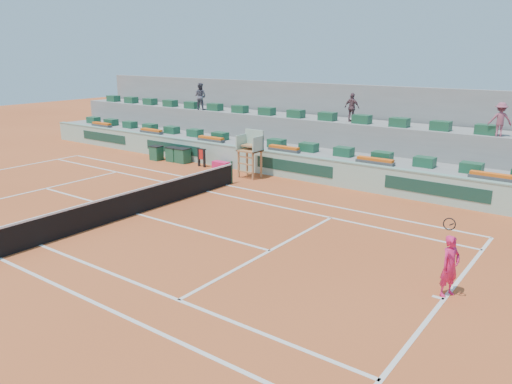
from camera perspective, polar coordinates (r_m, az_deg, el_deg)
ground at (r=20.24m, az=-13.45°, el=-2.45°), size 90.00×90.00×0.00m
seating_tier_lower at (r=27.92m, az=3.40°, el=4.20°), size 36.00×4.00×1.20m
seating_tier_upper at (r=29.12m, az=5.15°, el=6.05°), size 36.00×2.40×2.60m
stadium_back_wall at (r=30.35m, az=6.79°, el=8.11°), size 36.00×0.40×4.40m
player_bag at (r=27.18m, az=-4.04°, el=3.04°), size 0.96×0.43×0.43m
spectator_left at (r=32.36m, az=-6.39°, el=10.81°), size 0.92×0.78×1.69m
spectator_mid at (r=26.97m, az=10.92°, el=9.46°), size 0.93×0.50×1.51m
spectator_right at (r=24.27m, az=26.13°, el=7.45°), size 1.09×0.86×1.48m
court_lines at (r=20.24m, az=-13.45°, el=-2.43°), size 23.89×11.09×0.01m
tennis_net at (r=20.09m, az=-13.54°, el=-1.02°), size 0.10×11.97×1.10m
advertising_hoarding at (r=26.11m, az=0.79°, el=3.50°), size 36.00×0.34×1.26m
umpire_chair at (r=25.16m, az=-0.58°, el=5.14°), size 1.10×0.90×2.40m
seat_row_lower at (r=27.03m, az=2.38°, el=5.60°), size 32.90×0.60×0.44m
seat_row_upper at (r=28.40m, az=4.59°, el=8.91°), size 32.90×0.60×0.44m
flower_planters at (r=27.27m, az=-1.20°, el=5.52°), size 26.80×0.36×0.28m
drink_cooler_a at (r=29.05m, az=-8.40°, el=4.15°), size 0.80×0.69×0.84m
drink_cooler_b at (r=29.49m, az=-9.51°, el=4.28°), size 0.68×0.59×0.84m
drink_cooler_c at (r=30.05m, az=-11.32°, el=4.40°), size 0.69×0.60×0.84m
towel_rack at (r=27.83m, az=-6.26°, el=4.11°), size 0.64×0.11×1.03m
tennis_player at (r=13.96m, az=21.29°, el=-7.86°), size 0.60×0.92×2.28m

